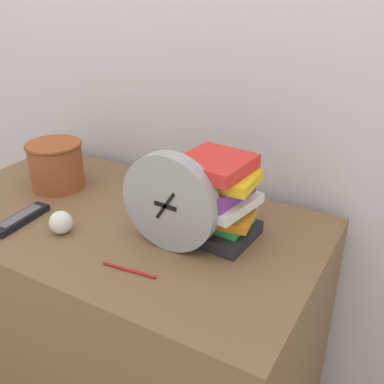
# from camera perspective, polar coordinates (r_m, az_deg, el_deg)

# --- Properties ---
(wall_back) EXTENTS (6.00, 0.04, 2.40)m
(wall_back) POSITION_cam_1_polar(r_m,az_deg,el_deg) (1.55, -0.80, 17.42)
(wall_back) COLOR silver
(wall_back) RESTS_ON ground_plane
(desk) EXTENTS (1.22, 0.68, 0.77)m
(desk) POSITION_cam_1_polar(r_m,az_deg,el_deg) (1.60, -8.36, -15.32)
(desk) COLOR brown
(desk) RESTS_ON ground_plane
(desk_clock) EXTENTS (0.27, 0.05, 0.27)m
(desk_clock) POSITION_cam_1_polar(r_m,az_deg,el_deg) (1.15, -2.85, -1.37)
(desk_clock) COLOR #99999E
(desk_clock) RESTS_ON desk
(book_stack) EXTENTS (0.25, 0.21, 0.24)m
(book_stack) POSITION_cam_1_polar(r_m,az_deg,el_deg) (1.22, 2.74, -0.73)
(book_stack) COLOR #232328
(book_stack) RESTS_ON desk
(basket) EXTENTS (0.19, 0.19, 0.16)m
(basket) POSITION_cam_1_polar(r_m,az_deg,el_deg) (1.58, -16.90, 3.48)
(basket) COLOR #994C28
(basket) RESTS_ON desk
(tv_remote) EXTENTS (0.06, 0.19, 0.02)m
(tv_remote) POSITION_cam_1_polar(r_m,az_deg,el_deg) (1.42, -20.92, -3.21)
(tv_remote) COLOR black
(tv_remote) RESTS_ON desk
(crumpled_paper_ball) EXTENTS (0.07, 0.07, 0.07)m
(crumpled_paper_ball) POSITION_cam_1_polar(r_m,az_deg,el_deg) (1.32, -16.32, -3.72)
(crumpled_paper_ball) COLOR white
(crumpled_paper_ball) RESTS_ON desk
(pen) EXTENTS (0.15, 0.02, 0.01)m
(pen) POSITION_cam_1_polar(r_m,az_deg,el_deg) (1.14, -8.00, -9.78)
(pen) COLOR #B21E1E
(pen) RESTS_ON desk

